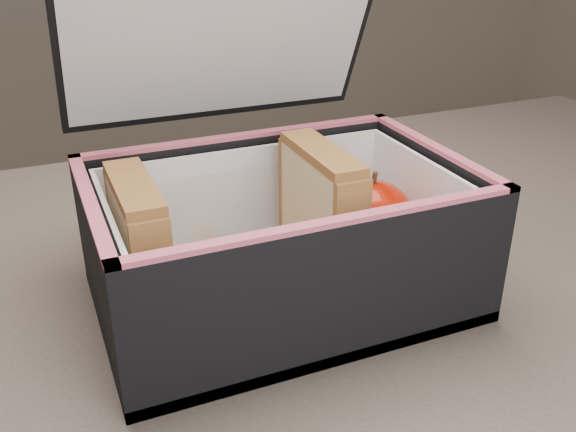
# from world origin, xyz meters

# --- Properties ---
(kitchen_table) EXTENTS (1.20, 0.80, 0.75)m
(kitchen_table) POSITION_xyz_m (0.00, 0.00, 0.66)
(kitchen_table) COLOR #65564C
(kitchen_table) RESTS_ON ground
(lunch_bag) EXTENTS (0.27, 0.26, 0.26)m
(lunch_bag) POSITION_xyz_m (-0.04, 0.03, 0.81)
(lunch_bag) COLOR black
(lunch_bag) RESTS_ON kitchen_table
(plastic_tub) EXTENTS (0.18, 0.13, 0.07)m
(plastic_tub) POSITION_xyz_m (-0.08, 0.02, 0.80)
(plastic_tub) COLOR white
(plastic_tub) RESTS_ON lunch_bag
(sandwich_left) EXTENTS (0.03, 0.09, 0.10)m
(sandwich_left) POSITION_xyz_m (-0.15, 0.02, 0.82)
(sandwich_left) COLOR tan
(sandwich_left) RESTS_ON plastic_tub
(sandwich_right) EXTENTS (0.03, 0.09, 0.10)m
(sandwich_right) POSITION_xyz_m (-0.01, 0.02, 0.82)
(sandwich_right) COLOR tan
(sandwich_right) RESTS_ON plastic_tub
(carrot_sticks) EXTENTS (0.04, 0.15, 0.03)m
(carrot_sticks) POSITION_xyz_m (-0.07, 0.01, 0.78)
(carrot_sticks) COLOR #F56201
(carrot_sticks) RESTS_ON plastic_tub
(paper_napkin) EXTENTS (0.08, 0.08, 0.01)m
(paper_napkin) POSITION_xyz_m (0.04, 0.04, 0.77)
(paper_napkin) COLOR white
(paper_napkin) RESTS_ON lunch_bag
(red_apple) EXTENTS (0.07, 0.07, 0.07)m
(red_apple) POSITION_xyz_m (0.04, 0.03, 0.80)
(red_apple) COLOR #8E0B00
(red_apple) RESTS_ON paper_napkin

